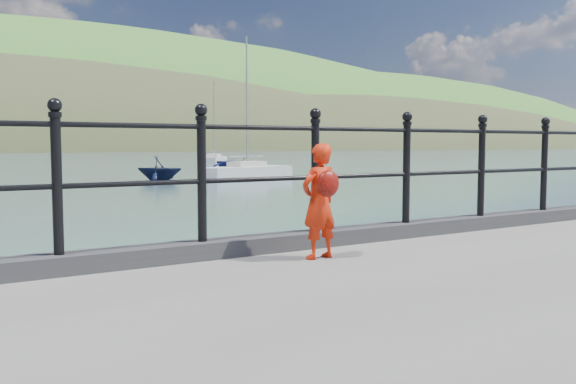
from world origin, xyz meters
TOP-DOWN VIEW (x-y plane):
  - ground at (0.00, 0.00)m, footprint 600.00×600.00m
  - kerb at (0.00, -0.15)m, footprint 60.00×0.30m
  - railing at (0.00, -0.15)m, footprint 18.11×0.11m
  - far_shore at (38.34, 239.41)m, footprint 830.00×200.00m
  - child at (0.25, -0.71)m, footprint 0.40×0.33m
  - launch_blue at (21.14, 40.28)m, footprint 4.32×5.22m
  - launch_navy at (9.32, 27.44)m, footprint 3.39×3.38m
  - sailboat_near at (14.39, 26.56)m, footprint 6.38×3.28m
  - sailboat_far at (25.48, 54.29)m, footprint 5.09×5.91m

SIDE VIEW (x-z plane):
  - far_shore at x=38.34m, z-range -100.57..55.43m
  - ground at x=0.00m, z-range 0.00..0.00m
  - sailboat_near at x=14.39m, z-range -3.89..4.57m
  - sailboat_far at x=25.48m, z-range -4.07..4.76m
  - launch_blue at x=21.14m, z-range 0.00..0.94m
  - launch_navy at x=9.32m, z-range 0.00..1.35m
  - kerb at x=0.00m, z-range 1.00..1.15m
  - child at x=0.25m, z-range 1.01..2.01m
  - railing at x=0.00m, z-range 1.23..2.42m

